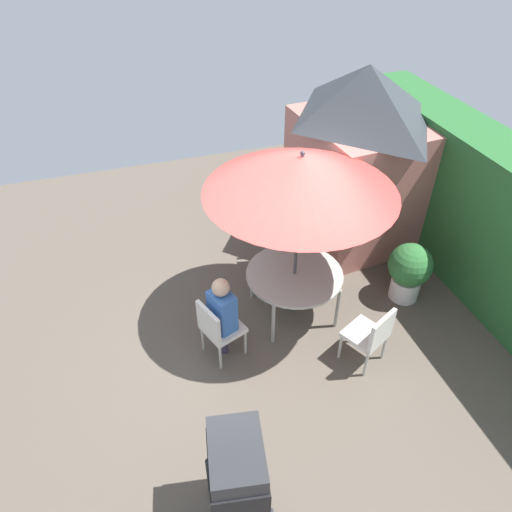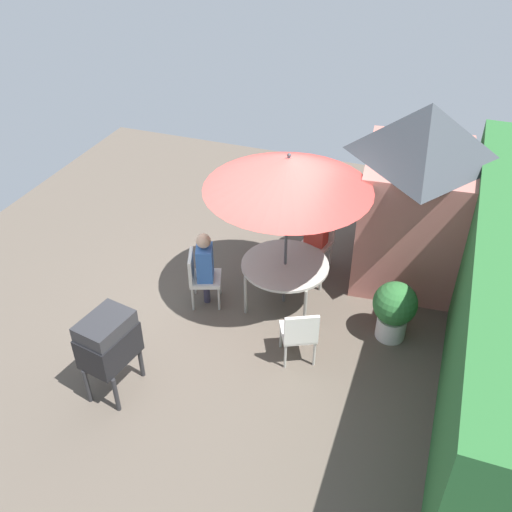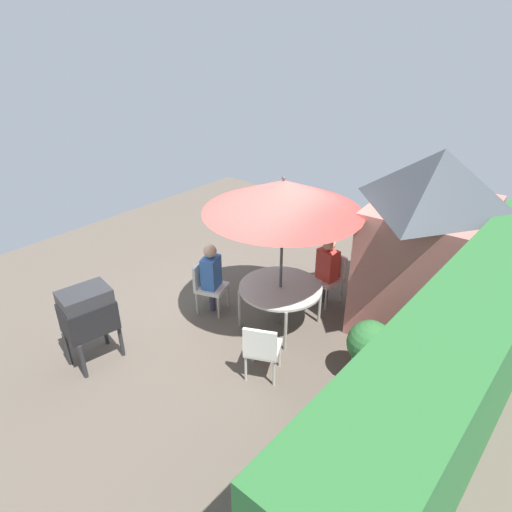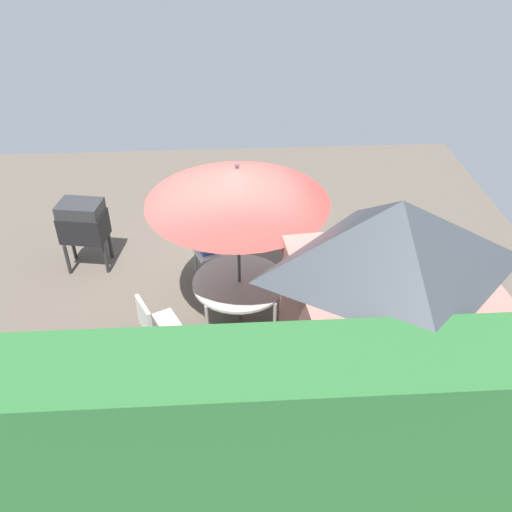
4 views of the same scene
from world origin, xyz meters
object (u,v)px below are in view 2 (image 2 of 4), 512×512
(chair_far_side, at_px, (200,275))
(potted_plant_by_shed, at_px, (394,308))
(chair_near_shed, at_px, (318,238))
(chair_toward_hedge, at_px, (299,332))
(patio_table, at_px, (285,267))
(garden_shed, at_px, (417,191))
(person_in_red, at_px, (317,227))
(person_in_blue, at_px, (205,261))
(bbq_grill, at_px, (108,341))
(patio_umbrella, at_px, (288,173))

(chair_far_side, bearing_deg, potted_plant_by_shed, 94.58)
(chair_near_shed, xyz_separation_m, chair_toward_hedge, (2.30, 0.35, 0.00))
(patio_table, relative_size, chair_far_side, 1.48)
(potted_plant_by_shed, bearing_deg, garden_shed, -178.07)
(person_in_red, xyz_separation_m, person_in_blue, (1.49, -1.34, 0.00))
(chair_far_side, xyz_separation_m, person_in_blue, (-0.03, 0.08, 0.26))
(person_in_red, bearing_deg, chair_far_side, -43.06)
(chair_toward_hedge, relative_size, person_in_blue, 0.71)
(patio_table, xyz_separation_m, person_in_blue, (0.43, -1.13, 0.11))
(patio_table, distance_m, chair_toward_hedge, 1.30)
(chair_far_side, bearing_deg, chair_near_shed, 138.15)
(chair_near_shed, relative_size, potted_plant_by_shed, 0.97)
(chair_near_shed, distance_m, chair_toward_hedge, 2.33)
(bbq_grill, xyz_separation_m, chair_far_side, (-2.00, 0.31, -0.33))
(chair_toward_hedge, xyz_separation_m, potted_plant_by_shed, (-0.93, 1.12, 0.00))
(garden_shed, relative_size, potted_plant_by_shed, 3.12)
(chair_near_shed, height_order, person_in_red, person_in_red)
(patio_table, bearing_deg, person_in_blue, -69.33)
(garden_shed, distance_m, potted_plant_by_shed, 2.01)
(garden_shed, bearing_deg, chair_far_side, -54.97)
(patio_umbrella, relative_size, chair_near_shed, 2.82)
(garden_shed, distance_m, chair_near_shed, 1.76)
(bbq_grill, xyz_separation_m, person_in_red, (-3.51, 1.73, -0.06))
(chair_toward_hedge, distance_m, potted_plant_by_shed, 1.46)
(person_in_blue, bearing_deg, patio_umbrella, 110.67)
(patio_umbrella, height_order, potted_plant_by_shed, patio_umbrella)
(patio_table, height_order, chair_near_shed, chair_near_shed)
(bbq_grill, height_order, chair_near_shed, bbq_grill)
(patio_umbrella, bearing_deg, patio_table, 0.00)
(patio_table, bearing_deg, chair_far_side, -69.33)
(chair_toward_hedge, distance_m, person_in_red, 2.26)
(chair_toward_hedge, height_order, person_in_blue, person_in_blue)
(garden_shed, height_order, patio_table, garden_shed)
(potted_plant_by_shed, xyz_separation_m, person_in_blue, (0.20, -2.83, 0.26))
(patio_umbrella, height_order, bbq_grill, patio_umbrella)
(chair_near_shed, bearing_deg, person_in_red, -10.94)
(patio_table, relative_size, potted_plant_by_shed, 1.43)
(chair_near_shed, height_order, person_in_blue, person_in_blue)
(garden_shed, bearing_deg, chair_toward_hedge, -21.52)
(garden_shed, bearing_deg, bbq_grill, -38.38)
(garden_shed, xyz_separation_m, chair_near_shed, (0.40, -1.42, -0.96))
(bbq_grill, distance_m, potted_plant_by_shed, 3.93)
(chair_toward_hedge, bearing_deg, garden_shed, 158.48)
(chair_toward_hedge, height_order, person_in_red, person_in_red)
(garden_shed, relative_size, person_in_red, 2.30)
(bbq_grill, distance_m, chair_far_side, 2.05)
(patio_table, relative_size, chair_near_shed, 1.48)
(bbq_grill, relative_size, chair_near_shed, 1.33)
(patio_umbrella, xyz_separation_m, chair_far_side, (0.46, -1.21, -1.72))
(bbq_grill, relative_size, potted_plant_by_shed, 1.29)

